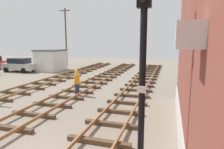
{
  "coord_description": "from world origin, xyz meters",
  "views": [
    {
      "loc": [
        3.71,
        -3.95,
        3.8
      ],
      "look_at": [
        0.01,
        8.48,
        1.63
      ],
      "focal_mm": 31.62,
      "sensor_mm": 36.0,
      "label": 1
    }
  ],
  "objects_px": {
    "parked_car_silver": "(20,65)",
    "utility_pole_far": "(66,36)",
    "control_hut": "(51,60)",
    "track_worker_foreground": "(77,83)",
    "signal_mast": "(143,50)"
  },
  "relations": [
    {
      "from": "utility_pole_far",
      "to": "track_worker_foreground",
      "type": "xyz_separation_m",
      "value": [
        9.85,
        -16.09,
        -3.75
      ]
    },
    {
      "from": "control_hut",
      "to": "track_worker_foreground",
      "type": "xyz_separation_m",
      "value": [
        8.95,
        -10.32,
        -0.46
      ]
    },
    {
      "from": "parked_car_silver",
      "to": "utility_pole_far",
      "type": "distance_m",
      "value": 9.15
    },
    {
      "from": "utility_pole_far",
      "to": "control_hut",
      "type": "bearing_deg",
      "value": -81.13
    },
    {
      "from": "control_hut",
      "to": "track_worker_foreground",
      "type": "height_order",
      "value": "control_hut"
    },
    {
      "from": "control_hut",
      "to": "utility_pole_far",
      "type": "bearing_deg",
      "value": 98.87
    },
    {
      "from": "track_worker_foreground",
      "to": "parked_car_silver",
      "type": "bearing_deg",
      "value": 146.18
    },
    {
      "from": "parked_car_silver",
      "to": "track_worker_foreground",
      "type": "bearing_deg",
      "value": -33.82
    },
    {
      "from": "parked_car_silver",
      "to": "track_worker_foreground",
      "type": "height_order",
      "value": "track_worker_foreground"
    },
    {
      "from": "control_hut",
      "to": "signal_mast",
      "type": "bearing_deg",
      "value": -50.32
    },
    {
      "from": "control_hut",
      "to": "parked_car_silver",
      "type": "bearing_deg",
      "value": -143.05
    },
    {
      "from": "utility_pole_far",
      "to": "track_worker_foreground",
      "type": "height_order",
      "value": "utility_pole_far"
    },
    {
      "from": "signal_mast",
      "to": "parked_car_silver",
      "type": "xyz_separation_m",
      "value": [
        -17.57,
        15.22,
        -2.68
      ]
    },
    {
      "from": "parked_car_silver",
      "to": "utility_pole_far",
      "type": "xyz_separation_m",
      "value": [
        2.14,
        8.06,
        3.78
      ]
    },
    {
      "from": "signal_mast",
      "to": "utility_pole_far",
      "type": "distance_m",
      "value": 27.95
    }
  ]
}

